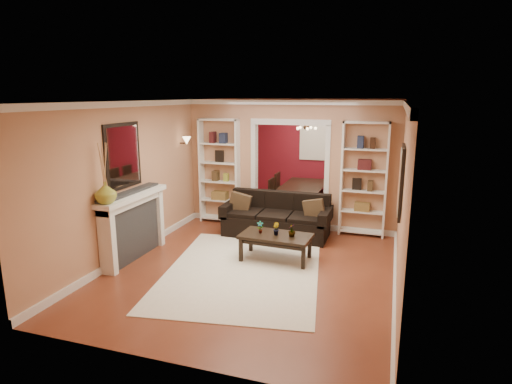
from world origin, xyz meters
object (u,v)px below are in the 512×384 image
(bookshelf_left, at_px, (220,171))
(bookshelf_right, at_px, (364,180))
(sofa, at_px, (276,215))
(fireplace, at_px, (135,226))
(coffee_table, at_px, (276,247))
(dining_table, at_px, (305,198))

(bookshelf_left, relative_size, bookshelf_right, 1.00)
(sofa, xyz_separation_m, fireplace, (-2.00, -1.95, 0.16))
(bookshelf_left, xyz_separation_m, bookshelf_right, (3.10, 0.00, 0.00))
(sofa, distance_m, bookshelf_left, 1.73)
(bookshelf_right, bearing_deg, coffee_table, -124.86)
(coffee_table, relative_size, dining_table, 0.67)
(coffee_table, xyz_separation_m, dining_table, (-0.20, 3.40, 0.09))
(bookshelf_right, height_order, dining_table, bookshelf_right)
(coffee_table, height_order, dining_table, dining_table)
(bookshelf_left, bearing_deg, sofa, -21.63)
(coffee_table, distance_m, dining_table, 3.41)
(bookshelf_right, bearing_deg, dining_table, 134.10)
(sofa, height_order, bookshelf_left, bookshelf_left)
(bookshelf_left, height_order, dining_table, bookshelf_left)
(fireplace, relative_size, dining_table, 0.94)
(coffee_table, xyz_separation_m, bookshelf_left, (-1.81, 1.86, 0.92))
(dining_table, bearing_deg, bookshelf_left, 133.95)
(coffee_table, bearing_deg, dining_table, 96.67)
(coffee_table, distance_m, bookshelf_left, 2.75)
(dining_table, bearing_deg, bookshelf_right, -135.90)
(dining_table, bearing_deg, coffee_table, -176.60)
(sofa, bearing_deg, coffee_table, -74.99)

